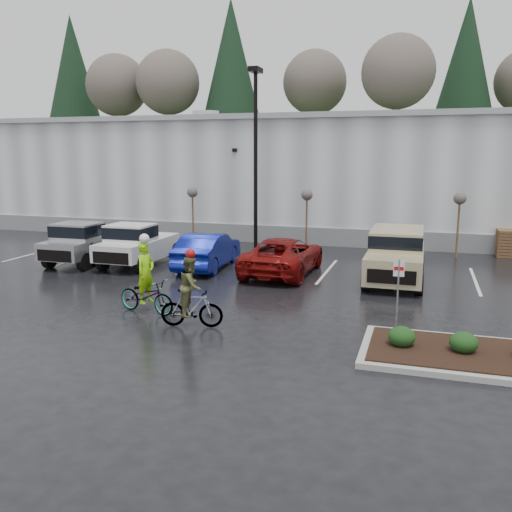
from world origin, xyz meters
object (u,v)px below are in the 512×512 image
(cyclist_olive, at_px, (191,299))
(lamppost, at_px, (256,140))
(sapling_east, at_px, (460,202))
(pickup_white, at_px, (141,243))
(sapling_west, at_px, (192,195))
(fire_lane_sign, at_px, (398,288))
(sapling_mid, at_px, (307,198))
(suv_tan, at_px, (396,256))
(cyclist_hivis, at_px, (146,289))
(car_blue, at_px, (208,250))
(pickup_silver, at_px, (90,241))
(car_red, at_px, (283,255))
(pallet_stack_a, at_px, (510,243))

(cyclist_olive, bearing_deg, lamppost, -1.53)
(sapling_east, bearing_deg, pickup_white, -157.09)
(sapling_west, height_order, cyclist_olive, sapling_west)
(fire_lane_sign, relative_size, pickup_white, 0.42)
(sapling_west, xyz_separation_m, sapling_mid, (6.50, 0.00, 0.00))
(suv_tan, bearing_deg, cyclist_hivis, -137.52)
(fire_lane_sign, xyz_separation_m, cyclist_olive, (-5.82, -0.91, -0.55))
(lamppost, distance_m, sapling_west, 5.07)
(fire_lane_sign, distance_m, cyclist_olive, 5.92)
(sapling_mid, bearing_deg, car_blue, -118.77)
(pickup_white, bearing_deg, fire_lane_sign, -30.27)
(sapling_west, bearing_deg, pickup_silver, -112.30)
(sapling_mid, height_order, pickup_silver, sapling_mid)
(car_blue, bearing_deg, sapling_east, -154.66)
(sapling_east, height_order, suv_tan, sapling_east)
(sapling_west, relative_size, car_blue, 0.66)
(sapling_east, bearing_deg, car_red, -140.70)
(pallet_stack_a, height_order, pickup_white, pickup_white)
(cyclist_hivis, bearing_deg, pickup_white, 42.47)
(cyclist_hivis, bearing_deg, pickup_silver, 57.09)
(car_blue, bearing_deg, suv_tan, 175.16)
(car_red, relative_size, suv_tan, 1.09)
(pickup_silver, height_order, cyclist_hivis, cyclist_hivis)
(sapling_west, relative_size, pallet_stack_a, 2.37)
(fire_lane_sign, xyz_separation_m, cyclist_hivis, (-7.78, -0.03, -0.62))
(sapling_mid, bearing_deg, pallet_stack_a, 5.71)
(fire_lane_sign, xyz_separation_m, suv_tan, (-0.40, 6.73, -0.38))
(pallet_stack_a, relative_size, cyclist_olive, 0.58)
(sapling_east, xyz_separation_m, pallet_stack_a, (2.50, 1.00, -2.05))
(lamppost, bearing_deg, sapling_mid, 21.80)
(sapling_west, xyz_separation_m, pallet_stack_a, (16.50, 1.00, -2.05))
(sapling_east, xyz_separation_m, suv_tan, (-2.60, -6.07, -1.70))
(sapling_east, relative_size, pallet_stack_a, 2.37)
(sapling_west, bearing_deg, sapling_mid, 0.00)
(sapling_mid, bearing_deg, cyclist_olive, -92.17)
(sapling_west, distance_m, sapling_east, 14.00)
(lamppost, bearing_deg, pickup_white, -129.12)
(cyclist_olive, bearing_deg, cyclist_hivis, 55.47)
(suv_tan, height_order, cyclist_hivis, cyclist_hivis)
(cyclist_hivis, distance_m, cyclist_olive, 2.15)
(fire_lane_sign, bearing_deg, pickup_white, 149.73)
(car_blue, bearing_deg, pallet_stack_a, -155.90)
(sapling_west, bearing_deg, lamppost, -14.04)
(pickup_silver, bearing_deg, cyclist_olive, -41.34)
(pallet_stack_a, xyz_separation_m, suv_tan, (-5.10, -7.07, 0.35))
(pickup_white, relative_size, car_red, 0.93)
(pallet_stack_a, xyz_separation_m, pickup_silver, (-19.05, -7.21, 0.30))
(sapling_mid, relative_size, car_blue, 0.66)
(pickup_silver, xyz_separation_m, car_blue, (5.83, 0.35, -0.18))
(pickup_silver, distance_m, pickup_white, 2.57)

